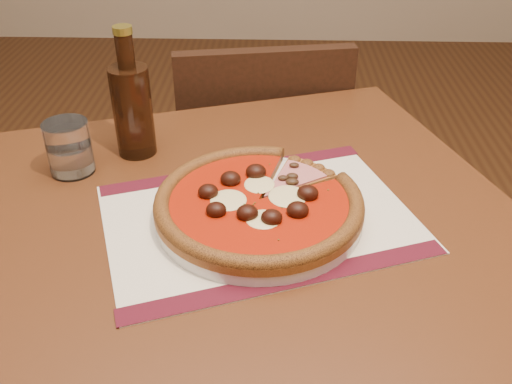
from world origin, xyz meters
TOP-DOWN VIEW (x-y plane):
  - table at (0.41, -0.09)m, footprint 1.01×1.01m
  - chair_far at (0.39, 0.49)m, footprint 0.46×0.46m
  - placemat at (0.41, -0.09)m, footprint 0.53×0.45m
  - plate at (0.41, -0.09)m, footprint 0.31×0.31m
  - pizza at (0.41, -0.09)m, footprint 0.31×0.31m
  - ham_slice at (0.48, -0.02)m, footprint 0.11×0.13m
  - water_glass at (0.09, 0.03)m, footprint 0.09×0.09m
  - bottle at (0.19, 0.10)m, footprint 0.07×0.07m

SIDE VIEW (x-z plane):
  - chair_far at x=0.39m, z-range 0.06..0.90m
  - table at x=0.41m, z-range 0.27..1.02m
  - placemat at x=0.41m, z-range 0.75..0.75m
  - plate at x=0.41m, z-range 0.75..0.77m
  - ham_slice at x=0.48m, z-range 0.77..0.79m
  - pizza at x=0.41m, z-range 0.76..0.80m
  - water_glass at x=0.09m, z-range 0.75..0.84m
  - bottle at x=0.19m, z-range 0.73..0.95m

